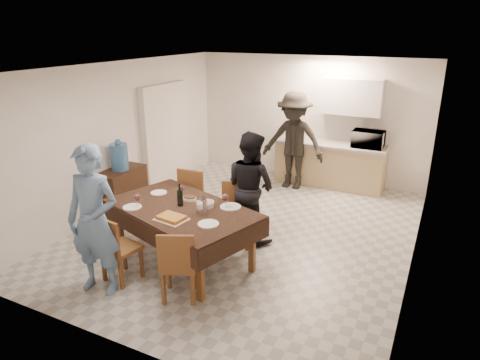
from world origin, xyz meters
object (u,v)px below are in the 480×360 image
Objects in this scene: person_near at (94,221)px; person_kitchen at (293,141)px; savoury_tart at (171,218)px; microwave at (368,139)px; console at (123,192)px; water_pitcher at (201,206)px; dining_table at (182,210)px; wine_bottle at (180,195)px; water_jug at (119,157)px; person_far at (250,187)px.

person_kitchen reaches higher than person_near.
savoury_tart is 4.63m from microwave.
water_pitcher is at bearing -23.50° from console.
dining_table is 7.28× the size of wine_bottle.
water_jug reaches higher than wine_bottle.
console is at bearing 40.00° from microwave.
console is 1.49× the size of microwave.
water_pitcher is 0.36× the size of microwave.
console is 0.52× the size of person_far.
dining_table is 0.21m from wine_bottle.
person_kitchen is at bearing 101.76° from dining_table.
dining_table is at bearing 104.74° from savoury_tart.
person_near is at bearing -101.42° from person_kitchen.
water_pitcher is (2.21, -0.96, -0.12)m from water_jug.
water_jug is 2.36m from person_near.
savoury_tart reaches higher than console.
dining_table is 0.38m from water_pitcher.
person_far is at bearing 52.62° from person_near.
person_kitchen is at bearing 86.05° from savoury_tart.
person_near is (-2.30, -4.99, -0.13)m from microwave.
console is at bearing 154.56° from wine_bottle.
water_jug is at bearing 90.00° from console.
water_jug is 2.42m from person_far.
person_kitchen reaches higher than water_pitcher.
wine_bottle is 3.47m from person_kitchen.
microwave is at bearing 83.86° from dining_table.
console is 2.42m from person_near.
savoury_tart is (1.96, -1.29, -0.20)m from water_jug.
microwave is (1.65, 4.32, 0.23)m from savoury_tart.
wine_bottle is 1.17m from person_far.
console is 2.46m from person_far.
microwave reaches higher than wine_bottle.
microwave is at bearing 18.07° from person_kitchen.
water_jug reaches higher than dining_table.
wine_bottle is 0.19× the size of person_far.
water_pitcher is 0.42m from savoury_tart.
console is 1.96× the size of water_jug.
savoury_tart is (0.10, -0.38, 0.06)m from dining_table.
savoury_tart is 0.67× the size of microwave.
wine_bottle is at bearing -25.44° from water_jug.
wine_bottle is at bearing 65.21° from microwave.
water_jug is 2.36m from savoury_tart.
savoury_tart is at bearing 91.00° from person_far.
person_far reaches higher than savoury_tart.
person_kitchen is (0.42, 3.44, 0.00)m from wine_bottle.
console is at bearing -130.84° from person_kitchen.
person_far is (-1.20, -2.89, -0.22)m from microwave.
person_near is 4.63m from person_kitchen.
savoury_tart is at bearing -33.36° from water_jug.
water_jug is 2.41m from water_pitcher.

